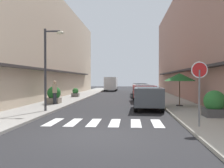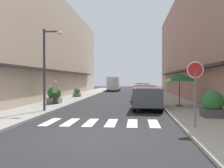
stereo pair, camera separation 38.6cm
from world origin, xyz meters
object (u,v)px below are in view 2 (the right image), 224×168
object	(u,v)px
parked_car_near	(148,96)
cafe_umbrella	(180,77)
parked_car_far	(143,89)
planter_far	(77,93)
parked_car_mid	(145,91)
delivery_van	(114,83)
planter_midblock	(54,95)
parked_car_distant	(142,87)
street_lamp	(47,60)
planter_corner	(213,104)
round_street_sign	(195,77)
pedestrian_walking_near	(55,92)

from	to	relation	value
parked_car_near	cafe_umbrella	xyz separation A→B (m)	(2.26, 1.38, 1.21)
parked_car_far	planter_far	distance (m)	7.25
cafe_umbrella	parked_car_far	bearing A→B (deg)	102.39
parked_car_mid	delivery_van	world-z (taller)	delivery_van
parked_car_far	planter_midblock	world-z (taller)	parked_car_far
parked_car_distant	planter_far	world-z (taller)	parked_car_distant
parked_car_mid	planter_midblock	distance (m)	7.85
street_lamp	planter_midblock	xyz separation A→B (m)	(-1.10, 4.59, -2.35)
parked_car_far	planter_corner	distance (m)	15.71
parked_car_mid	planter_corner	size ratio (longest dim) A/B	3.21
parked_car_near	street_lamp	xyz separation A→B (m)	(-6.00, -2.01, 2.20)
parked_car_far	street_lamp	world-z (taller)	street_lamp
planter_far	planter_corner	bearing A→B (deg)	-54.07
round_street_sign	street_lamp	xyz separation A→B (m)	(-7.54, 4.50, 1.04)
parked_car_mid	parked_car_distant	distance (m)	11.58
parked_car_far	planter_midblock	size ratio (longest dim) A/B	3.45
delivery_van	street_lamp	size ratio (longest dim) A/B	1.11
street_lamp	pedestrian_walking_near	size ratio (longest dim) A/B	2.75
parked_car_near	street_lamp	world-z (taller)	street_lamp
cafe_umbrella	parked_car_distant	bearing A→B (deg)	97.97
planter_midblock	planter_far	xyz separation A→B (m)	(0.02, 7.58, -0.23)
parked_car_distant	planter_far	size ratio (longest dim) A/B	4.72
parked_car_mid	delivery_van	xyz separation A→B (m)	(-4.54, 20.86, 0.48)
parked_car_mid	parked_car_distant	world-z (taller)	same
delivery_van	parked_car_distant	bearing A→B (deg)	-63.91
parked_car_mid	round_street_sign	xyz separation A→B (m)	(1.54, -12.45, 1.16)
planter_corner	planter_midblock	distance (m)	11.93
round_street_sign	parked_car_far	bearing A→B (deg)	94.85
planter_corner	planter_midblock	bearing A→B (deg)	147.89
planter_midblock	planter_far	bearing A→B (deg)	89.87
street_lamp	planter_corner	bearing A→B (deg)	-10.98
street_lamp	pedestrian_walking_near	xyz separation A→B (m)	(-0.84, 3.95, -2.07)
street_lamp	parked_car_far	bearing A→B (deg)	66.30
planter_midblock	pedestrian_walking_near	bearing A→B (deg)	-68.18
street_lamp	pedestrian_walking_near	world-z (taller)	street_lamp
parked_car_near	delivery_van	world-z (taller)	delivery_van
pedestrian_walking_near	parked_car_far	bearing A→B (deg)	76.40
planter_corner	pedestrian_walking_near	size ratio (longest dim) A/B	0.75
parked_car_distant	street_lamp	xyz separation A→B (m)	(-6.00, -19.53, 2.20)
parked_car_mid	planter_midblock	bearing A→B (deg)	-154.73
delivery_van	round_street_sign	distance (m)	33.87
planter_corner	planter_midblock	xyz separation A→B (m)	(-10.10, 6.34, 0.02)
parked_car_near	planter_far	world-z (taller)	parked_car_near
parked_car_mid	street_lamp	size ratio (longest dim) A/B	0.87
street_lamp	planter_corner	size ratio (longest dim) A/B	3.69
parked_car_far	round_street_sign	distance (m)	18.28
parked_car_distant	planter_corner	world-z (taller)	parked_car_distant
parked_car_distant	round_street_sign	world-z (taller)	round_street_sign
planter_far	delivery_van	bearing A→B (deg)	81.32
delivery_van	round_street_sign	size ratio (longest dim) A/B	2.11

